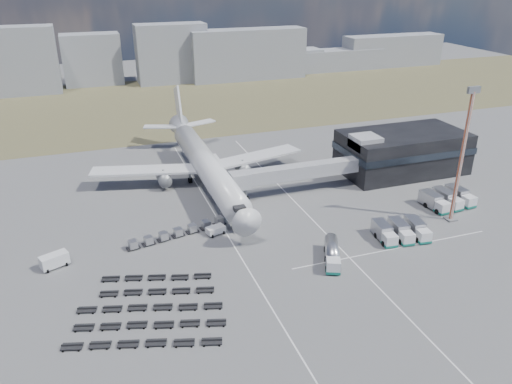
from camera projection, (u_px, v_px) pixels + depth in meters
name	position (u px, v px, depth m)	size (l,w,h in m)	color
ground	(249.00, 251.00, 89.72)	(420.00, 420.00, 0.00)	#565659
grass_strip	(154.00, 105.00, 184.24)	(420.00, 90.00, 0.01)	brown
lane_markings	(292.00, 234.00, 95.23)	(47.12, 110.00, 0.01)	silver
terminal	(402.00, 151.00, 122.49)	(30.40, 16.40, 11.00)	black
jet_bridge	(288.00, 173.00, 109.96)	(30.30, 3.80, 7.05)	#939399
airliner	(204.00, 162.00, 115.35)	(51.59, 64.53, 17.62)	silver
skyline	(147.00, 61.00, 213.96)	(299.33, 24.20, 25.83)	gray
fuel_tanker	(332.00, 254.00, 86.00)	(6.06, 9.59, 3.05)	silver
pushback_tug	(216.00, 230.00, 95.07)	(3.51, 1.98, 1.56)	silver
utility_van	(54.00, 261.00, 84.45)	(4.60, 2.08, 2.43)	silver
catering_truck	(214.00, 165.00, 124.34)	(2.79, 6.64, 3.03)	silver
service_trucks_near	(401.00, 231.00, 93.38)	(9.92, 7.96, 2.79)	silver
service_trucks_far	(447.00, 199.00, 106.04)	(10.24, 8.08, 2.94)	silver
uld_row	(178.00, 232.00, 94.09)	(19.83, 5.73, 1.55)	black
baggage_dollies	(150.00, 309.00, 74.06)	(24.51, 22.15, 0.67)	black
floodlight_mast	(462.00, 157.00, 95.17)	(2.52, 2.09, 27.03)	#AA3F1B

